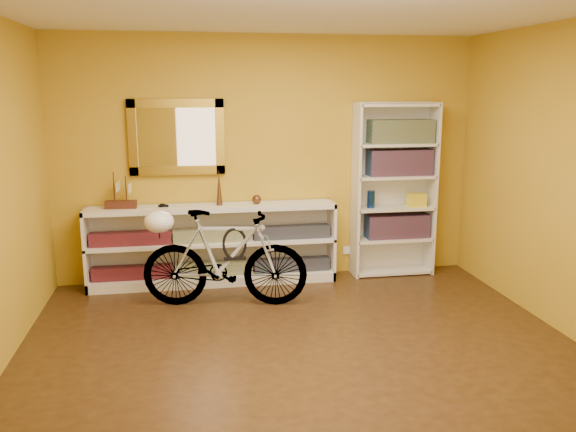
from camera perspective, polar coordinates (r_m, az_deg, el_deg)
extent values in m
cube|color=black|center=(4.88, 1.43, -12.77)|extent=(4.50, 4.00, 0.01)
cube|color=silver|center=(4.46, 1.61, 19.29)|extent=(4.50, 4.00, 0.01)
cube|color=#B4891B|center=(6.45, -1.97, 5.45)|extent=(4.50, 0.01, 2.60)
cube|color=#B4891B|center=(5.40, 25.74, 2.95)|extent=(0.01, 4.00, 2.60)
cube|color=#806317|center=(6.33, -10.57, 7.40)|extent=(0.98, 0.06, 0.78)
cube|color=silver|center=(6.81, 5.65, -3.26)|extent=(0.09, 0.02, 0.09)
cube|color=black|center=(6.42, -7.08, -4.99)|extent=(2.50, 0.13, 0.14)
cube|color=#1C527F|center=(6.32, -7.17, -1.82)|extent=(2.50, 0.13, 0.14)
imported|color=black|center=(6.27, -11.79, 0.86)|extent=(0.00, 0.00, 0.00)
cone|color=#52301C|center=(6.25, -6.59, 2.72)|extent=(0.06, 0.06, 0.37)
sphere|color=#52301C|center=(6.30, -3.01, 1.59)|extent=(0.10, 0.10, 0.10)
cube|color=maroon|center=(6.76, 10.35, -0.93)|extent=(0.70, 0.22, 0.26)
cube|color=maroon|center=(6.64, 10.58, 5.05)|extent=(0.70, 0.22, 0.28)
cube|color=#1C5262|center=(6.61, 10.70, 7.93)|extent=(0.70, 0.22, 0.25)
cylinder|color=navy|center=(6.58, 7.92, 1.59)|extent=(0.08, 0.08, 0.19)
cube|color=maroon|center=(6.56, 8.53, 7.68)|extent=(0.15, 0.15, 0.18)
cube|color=yellow|center=(6.74, 12.16, 1.50)|extent=(0.20, 0.15, 0.15)
imported|color=silver|center=(5.70, -6.03, -4.02)|extent=(0.66, 1.64, 0.94)
ellipsoid|color=white|center=(5.71, -12.22, -0.53)|extent=(0.28, 0.27, 0.21)
torus|color=black|center=(5.66, -5.12, -2.66)|extent=(0.23, 0.02, 0.23)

